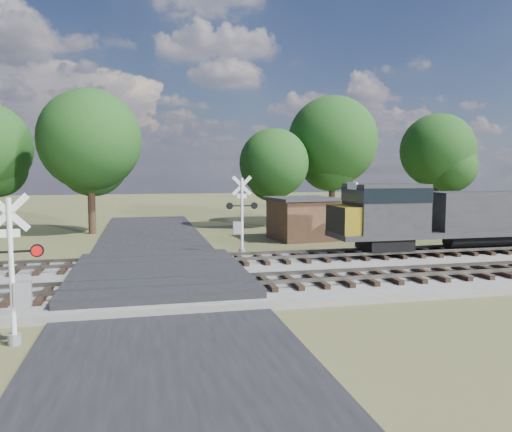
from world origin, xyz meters
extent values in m
plane|color=#444826|center=(0.00, 0.00, 0.00)|extent=(160.00, 160.00, 0.00)
cube|color=gray|center=(10.00, 0.50, 0.15)|extent=(140.00, 10.00, 0.30)
cube|color=black|center=(0.00, 0.00, 0.04)|extent=(7.00, 60.00, 0.08)
cube|color=#262628|center=(0.00, 0.50, 0.32)|extent=(7.00, 9.00, 0.62)
cube|color=black|center=(2.00, -2.00, 0.39)|extent=(44.00, 2.60, 0.18)
cube|color=#56524A|center=(10.00, -2.72, 0.55)|extent=(140.00, 0.08, 0.15)
cube|color=#56524A|center=(10.00, -1.28, 0.55)|extent=(140.00, 0.08, 0.15)
cube|color=black|center=(2.00, 3.00, 0.39)|extent=(44.00, 2.60, 0.18)
cube|color=#56524A|center=(10.00, 2.28, 0.55)|extent=(140.00, 0.08, 0.15)
cube|color=#56524A|center=(10.00, 3.72, 0.55)|extent=(140.00, 0.08, 0.15)
cylinder|color=silver|center=(-4.04, -6.08, 1.99)|extent=(0.14, 0.14, 3.97)
cylinder|color=gray|center=(-4.04, -6.08, 0.15)|extent=(0.36, 0.36, 0.30)
cube|color=silver|center=(-4.04, -6.08, 3.57)|extent=(1.04, 0.16, 1.04)
cube|color=silver|center=(-4.04, -6.08, 3.57)|extent=(1.04, 0.16, 1.04)
cube|color=silver|center=(-4.04, -6.08, 3.03)|extent=(0.50, 0.09, 0.22)
cube|color=black|center=(-4.04, -6.08, 2.53)|extent=(1.58, 0.25, 0.06)
cylinder|color=red|center=(-3.40, -6.01, 2.53)|extent=(0.37, 0.14, 0.36)
cube|color=gray|center=(-3.80, -6.05, 1.39)|extent=(0.48, 0.35, 0.65)
cylinder|color=silver|center=(4.80, 6.80, 2.13)|extent=(0.15, 0.15, 4.26)
cylinder|color=gray|center=(4.80, 6.80, 0.16)|extent=(0.38, 0.38, 0.32)
cube|color=silver|center=(4.80, 6.80, 3.83)|extent=(1.12, 0.12, 1.11)
cube|color=silver|center=(4.80, 6.80, 3.83)|extent=(1.12, 0.12, 1.11)
cube|color=silver|center=(4.80, 6.80, 3.25)|extent=(0.53, 0.07, 0.23)
cube|color=black|center=(4.80, 6.80, 2.72)|extent=(1.70, 0.18, 0.06)
cylinder|color=red|center=(5.49, 6.75, 2.72)|extent=(0.39, 0.13, 0.38)
cylinder|color=red|center=(4.11, 6.84, 2.72)|extent=(0.39, 0.13, 0.38)
cube|color=gray|center=(4.53, 6.82, 1.49)|extent=(0.50, 0.35, 0.69)
cube|color=#422F1C|center=(9.99, 11.85, 1.34)|extent=(4.23, 4.23, 2.67)
cube|color=#29292C|center=(9.99, 11.85, 2.77)|extent=(4.65, 4.65, 0.19)
cylinder|color=black|center=(-4.24, 18.22, 2.65)|extent=(0.56, 0.56, 5.31)
sphere|color=#183C13|center=(-4.24, 18.22, 6.90)|extent=(7.43, 7.43, 7.43)
cylinder|color=black|center=(9.98, 19.30, 2.03)|extent=(0.56, 0.56, 4.05)
sphere|color=#183C13|center=(9.98, 19.30, 5.27)|extent=(5.67, 5.67, 5.67)
cylinder|color=black|center=(15.74, 21.04, 2.79)|extent=(0.56, 0.56, 5.57)
sphere|color=#183C13|center=(15.74, 21.04, 7.25)|extent=(7.80, 7.80, 7.80)
cylinder|color=black|center=(27.13, 22.72, 2.52)|extent=(0.56, 0.56, 5.05)
sphere|color=#183C13|center=(27.13, 22.72, 6.56)|extent=(7.06, 7.06, 7.06)
camera|label=1|loc=(-0.62, -20.29, 4.69)|focal=35.00mm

